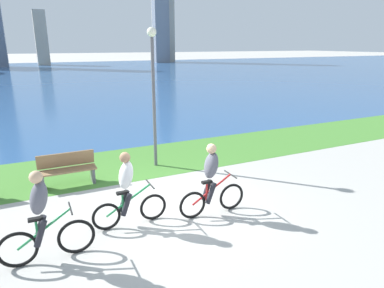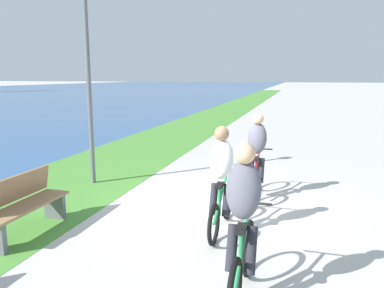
# 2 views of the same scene
# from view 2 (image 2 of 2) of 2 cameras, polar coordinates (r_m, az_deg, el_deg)

# --- Properties ---
(ground_plane) EXTENTS (300.00, 300.00, 0.00)m
(ground_plane) POSITION_cam_2_polar(r_m,az_deg,el_deg) (6.93, 3.18, -9.51)
(ground_plane) COLOR #B2AFA8
(grass_strip_bayside) EXTENTS (120.00, 3.21, 0.01)m
(grass_strip_bayside) POSITION_cam_2_polar(r_m,az_deg,el_deg) (8.39, -20.81, -6.60)
(grass_strip_bayside) COLOR #478433
(grass_strip_bayside) RESTS_ON ground
(cyclist_lead) EXTENTS (1.64, 0.52, 1.67)m
(cyclist_lead) POSITION_cam_2_polar(r_m,az_deg,el_deg) (7.30, 9.97, -1.81)
(cyclist_lead) COLOR black
(cyclist_lead) RESTS_ON ground
(cyclist_trailing) EXTENTS (1.62, 0.52, 1.64)m
(cyclist_trailing) POSITION_cam_2_polar(r_m,az_deg,el_deg) (5.60, 4.54, -5.50)
(cyclist_trailing) COLOR black
(cyclist_trailing) RESTS_ON ground
(cyclist_distant_rear) EXTENTS (1.65, 0.52, 1.71)m
(cyclist_distant_rear) POSITION_cam_2_polar(r_m,az_deg,el_deg) (3.95, 7.87, -12.22)
(cyclist_distant_rear) COLOR black
(cyclist_distant_rear) RESTS_ON ground
(bench_near_path) EXTENTS (1.50, 0.47, 0.90)m
(bench_near_path) POSITION_cam_2_polar(r_m,az_deg,el_deg) (6.17, -24.62, -8.59)
(bench_near_path) COLOR olive
(bench_near_path) RESTS_ON ground
(lamppost_tall) EXTENTS (0.28, 0.28, 4.21)m
(lamppost_tall) POSITION_cam_2_polar(r_m,az_deg,el_deg) (8.33, -15.82, 12.55)
(lamppost_tall) COLOR #595960
(lamppost_tall) RESTS_ON ground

